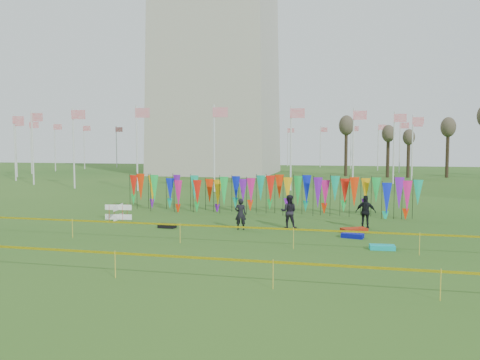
% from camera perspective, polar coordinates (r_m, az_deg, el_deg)
% --- Properties ---
extents(ground, '(160.00, 160.00, 0.00)m').
position_cam_1_polar(ground, '(21.67, -1.41, -7.16)').
color(ground, '#1F4914').
rests_on(ground, ground).
extents(flagpole_ring, '(57.40, 56.16, 8.00)m').
position_cam_1_polar(flagpole_ring, '(71.23, -2.71, 4.02)').
color(flagpole_ring, silver).
rests_on(flagpole_ring, ground).
extents(banner_row, '(18.64, 0.64, 2.29)m').
position_cam_1_polar(banner_row, '(29.41, 3.13, -1.37)').
color(banner_row, black).
rests_on(banner_row, ground).
extents(caution_tape_near, '(26.00, 0.02, 0.90)m').
position_cam_1_polar(caution_tape_near, '(20.21, -3.05, -5.75)').
color(caution_tape_near, '#FFEA05').
rests_on(caution_tape_near, ground).
extents(caution_tape_far, '(26.00, 0.02, 0.90)m').
position_cam_1_polar(caution_tape_far, '(15.05, -9.00, -9.29)').
color(caution_tape_far, '#FFEA05').
rests_on(caution_tape_far, ground).
extents(box_kite, '(0.80, 0.80, 0.89)m').
position_cam_1_polar(box_kite, '(27.84, -14.61, -3.81)').
color(box_kite, red).
rests_on(box_kite, ground).
extents(person_left, '(0.65, 0.52, 1.60)m').
position_cam_1_polar(person_left, '(23.82, 0.07, -4.16)').
color(person_left, black).
rests_on(person_left, ground).
extents(person_mid, '(0.86, 0.54, 1.74)m').
position_cam_1_polar(person_mid, '(24.34, 5.97, -3.84)').
color(person_mid, black).
rests_on(person_mid, ground).
extents(person_right, '(1.06, 0.66, 1.73)m').
position_cam_1_polar(person_right, '(24.88, 15.08, -3.80)').
color(person_right, black).
rests_on(person_right, ground).
extents(kite_bag_blue, '(1.07, 0.72, 0.21)m').
position_cam_1_polar(kite_bag_blue, '(22.47, 13.55, -6.60)').
color(kite_bag_blue, '#091194').
rests_on(kite_bag_blue, ground).
extents(kite_bag_red, '(1.37, 1.09, 0.23)m').
position_cam_1_polar(kite_bag_red, '(23.79, 13.73, -5.97)').
color(kite_bag_red, '#A9240B').
rests_on(kite_bag_red, ground).
extents(kite_bag_black, '(0.91, 0.56, 0.20)m').
position_cam_1_polar(kite_bag_black, '(24.73, -8.86, -5.54)').
color(kite_bag_black, black).
rests_on(kite_bag_black, ground).
extents(kite_bag_teal, '(1.04, 0.55, 0.19)m').
position_cam_1_polar(kite_bag_teal, '(20.30, 16.94, -7.85)').
color(kite_bag_teal, '#0DB8B8').
rests_on(kite_bag_teal, ground).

